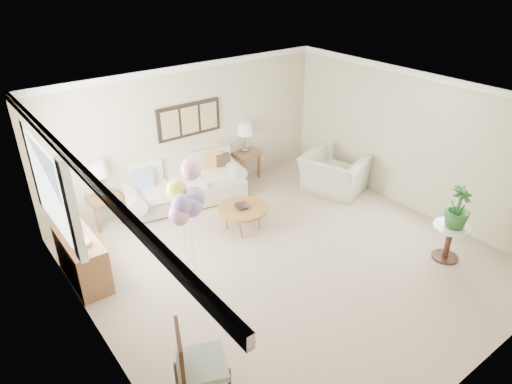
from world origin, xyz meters
The scene contains 18 objects.
ground_plane centered at (0.00, 0.00, 0.00)m, with size 6.00×6.00×0.00m, color tan.
room_shell centered at (-0.11, 0.09, 1.63)m, with size 6.04×6.04×2.60m.
wall_art_triptych centered at (0.00, 2.96, 1.55)m, with size 1.35×0.06×0.65m.
sofa centered at (-0.35, 2.73, 0.36)m, with size 2.65×1.33×0.92m.
end_table_left centered at (-1.91, 2.84, 0.50)m, with size 0.55×0.50×0.60m.
end_table_right centered at (1.25, 2.89, 0.52)m, with size 0.56×0.51×0.62m.
lamp_left centered at (-1.91, 2.84, 1.08)m, with size 0.36×0.36×0.64m.
lamp_right centered at (1.25, 2.89, 1.10)m, with size 0.36×0.36×0.63m.
coffee_table centered at (-0.04, 1.19, 0.41)m, with size 0.88×0.88×0.45m.
decor_bowl centered at (-0.07, 1.18, 0.48)m, with size 0.26×0.26×0.06m, color #30241E.
armchair centered at (2.30, 1.26, 0.39)m, with size 1.19×1.04×0.78m, color beige.
side_table centered at (2.06, -1.50, 0.46)m, with size 0.57×0.57×0.61m.
potted_plant centered at (2.06, -1.53, 0.96)m, with size 0.39×0.39×0.69m, color #1D5322.
accent_chair centered at (-2.49, -1.34, 0.56)m, with size 0.70×0.69×1.08m.
credenza centered at (-2.76, 1.50, 0.37)m, with size 0.46×1.20×0.74m.
vase_white centered at (-2.74, 1.23, 0.83)m, with size 0.18×0.18×0.18m, color silver.
vase_sage centered at (-2.74, 1.71, 0.84)m, with size 0.19×0.19×0.19m, color silver.
balloon_cluster centered at (-1.57, 0.34, 1.52)m, with size 0.60×0.54×2.01m.
Camera 1 is at (-4.04, -4.45, 4.44)m, focal length 32.00 mm.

